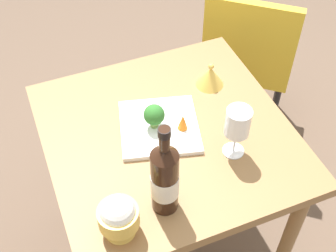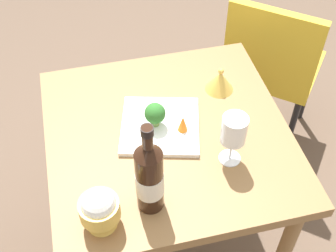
# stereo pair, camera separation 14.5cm
# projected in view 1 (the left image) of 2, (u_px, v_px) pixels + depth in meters

# --- Properties ---
(ground_plane) EXTENTS (8.00, 8.00, 0.00)m
(ground_plane) POSITION_uv_depth(u_px,v_px,m) (168.00, 244.00, 2.03)
(ground_plane) COLOR brown
(dining_table) EXTENTS (0.78, 0.78, 0.75)m
(dining_table) POSITION_uv_depth(u_px,v_px,m) (168.00, 153.00, 1.55)
(dining_table) COLOR olive
(dining_table) RESTS_ON ground_plane
(chair_near_window) EXTENTS (0.56, 0.56, 0.85)m
(chair_near_window) POSITION_uv_depth(u_px,v_px,m) (248.00, 55.00, 2.09)
(chair_near_window) COLOR gold
(chair_near_window) RESTS_ON ground_plane
(wine_bottle) EXTENTS (0.08, 0.08, 0.32)m
(wine_bottle) POSITION_uv_depth(u_px,v_px,m) (165.00, 178.00, 1.20)
(wine_bottle) COLOR black
(wine_bottle) RESTS_ON dining_table
(wine_glass) EXTENTS (0.08, 0.08, 0.18)m
(wine_glass) POSITION_uv_depth(u_px,v_px,m) (238.00, 123.00, 1.33)
(wine_glass) COLOR white
(wine_glass) RESTS_ON dining_table
(rice_bowl) EXTENTS (0.11, 0.11, 0.14)m
(rice_bowl) POSITION_uv_depth(u_px,v_px,m) (118.00, 217.00, 1.18)
(rice_bowl) COLOR gold
(rice_bowl) RESTS_ON dining_table
(rice_bowl_lid) EXTENTS (0.10, 0.10, 0.09)m
(rice_bowl_lid) POSITION_uv_depth(u_px,v_px,m) (210.00, 76.00, 1.60)
(rice_bowl_lid) COLOR gold
(rice_bowl_lid) RESTS_ON dining_table
(serving_plate) EXTENTS (0.31, 0.31, 0.02)m
(serving_plate) POSITION_uv_depth(u_px,v_px,m) (159.00, 127.00, 1.48)
(serving_plate) COLOR white
(serving_plate) RESTS_ON dining_table
(broccoli_floret) EXTENTS (0.07, 0.07, 0.09)m
(broccoli_floret) POSITION_uv_depth(u_px,v_px,m) (154.00, 115.00, 1.44)
(broccoli_floret) COLOR #729E4C
(broccoli_floret) RESTS_ON serving_plate
(carrot_garnish_left) EXTENTS (0.03, 0.03, 0.06)m
(carrot_garnish_left) POSITION_uv_depth(u_px,v_px,m) (183.00, 122.00, 1.44)
(carrot_garnish_left) COLOR orange
(carrot_garnish_left) RESTS_ON serving_plate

